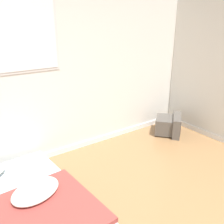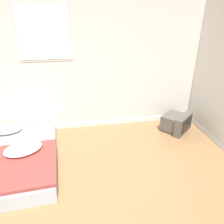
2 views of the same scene
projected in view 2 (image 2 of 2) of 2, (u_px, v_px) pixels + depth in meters
name	position (u px, v px, depth m)	size (l,w,h in m)	color
wall_back	(58.00, 64.00, 3.90)	(7.78, 0.08, 2.60)	silver
mattress_bed	(14.00, 158.00, 3.32)	(1.33, 1.88, 0.35)	silver
crt_tv	(177.00, 122.00, 4.27)	(0.67, 0.66, 0.36)	#56514C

